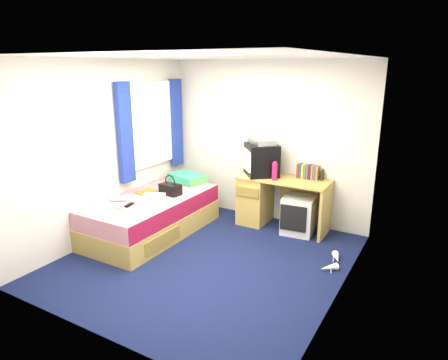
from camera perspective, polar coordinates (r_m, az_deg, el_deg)
The scene contains 20 objects.
ground at distance 5.04m, azimuth -2.43°, elevation -11.25°, with size 3.40×3.40×0.00m, color #0C1438.
room_shell at distance 4.56m, azimuth -2.65°, elevation 5.19°, with size 3.40×3.40×3.40m.
bed at distance 5.75m, azimuth -10.21°, elevation -5.02°, with size 1.01×2.00×0.54m.
pillow at distance 6.31m, azimuth -5.25°, elevation 0.29°, with size 0.57×0.36×0.12m, color #1C9BB8.
desk at distance 5.99m, azimuth 6.06°, elevation -2.56°, with size 1.30×0.55×0.75m.
storage_cube at distance 5.78m, azimuth 10.61°, elevation -4.92°, with size 0.43×0.43×0.54m, color silver.
crt_tv at distance 5.87m, azimuth 5.35°, elevation 2.92°, with size 0.63×0.63×0.46m.
vcr at distance 5.82m, azimuth 5.47°, elevation 5.51°, with size 0.40×0.29×0.08m, color #ACACAE.
book_row at distance 5.82m, azimuth 11.93°, elevation 1.18°, with size 0.31×0.13×0.20m.
picture_frame at distance 5.80m, azimuth 13.86°, elevation 0.70°, with size 0.02×0.12×0.14m, color black.
pink_water_bottle at distance 5.65m, azimuth 7.24°, elevation 1.17°, with size 0.08×0.08×0.24m, color #C11B5F.
aerosol_can at distance 5.87m, azimuth 7.69°, elevation 1.40°, with size 0.05×0.05×0.18m, color silver.
handbag at distance 5.71m, azimuth -7.68°, elevation -1.25°, with size 0.32×0.21×0.29m.
towel at distance 5.45m, azimuth -10.04°, elevation -2.60°, with size 0.28×0.23×0.09m, color silver.
magazine at distance 5.89m, azimuth -11.09°, elevation -1.67°, with size 0.21×0.28×0.01m, color yellow.
water_bottle at distance 5.58m, azimuth -14.83°, elevation -2.60°, with size 0.07×0.07×0.20m, color silver.
colour_swatch_fan at distance 5.30m, azimuth -14.60°, elevation -3.91°, with size 0.22×0.06×0.01m, color yellow.
remote_control at distance 5.38m, azimuth -13.38°, elevation -3.48°, with size 0.05×0.16×0.02m, color black.
window_assembly at distance 6.19m, azimuth -10.30°, elevation 7.52°, with size 0.11×1.42×1.40m.
white_heels at distance 5.04m, azimuth 15.28°, elevation -11.30°, with size 0.22×0.53×0.09m.
Camera 1 is at (2.42, -3.76, 2.31)m, focal length 32.00 mm.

